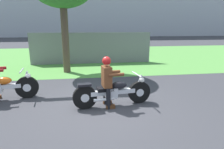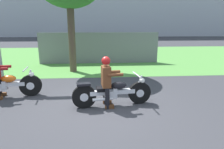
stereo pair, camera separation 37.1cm
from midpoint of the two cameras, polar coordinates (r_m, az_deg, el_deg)
The scene contains 6 objects.
ground at distance 5.46m, azimuth -2.14°, elevation -9.45°, with size 120.00×120.00×0.00m, color #38383D.
grass_verge at distance 14.27m, azimuth -3.48°, elevation 5.39°, with size 60.00×12.00×0.01m, color #549342.
motorcycle_lead at distance 5.39m, azimuth 2.21°, elevation -5.25°, with size 2.22×0.67×0.88m.
rider_lead at distance 5.23m, azimuth 0.46°, elevation -0.98°, with size 0.59×0.51×1.40m.
motorcycle_follow at distance 6.78m, azimuth -28.01°, elevation -2.75°, with size 2.28×0.67×0.90m.
fence_segment at distance 11.50m, azimuth -2.84°, elevation 7.77°, with size 7.00×0.06×1.80m, color slate.
Camera 2 is at (0.02, -5.02, 2.19)m, focal length 31.09 mm.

